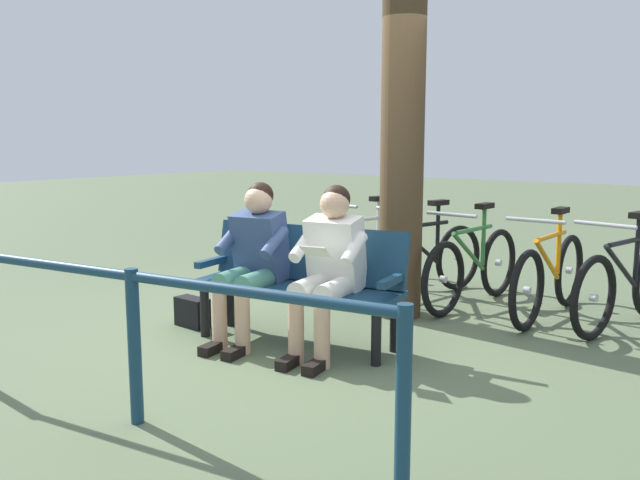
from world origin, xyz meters
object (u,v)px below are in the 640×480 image
(bicycle_orange, at_px, (625,284))
(bicycle_red, at_px, (367,253))
(person_reading, at_px, (329,262))
(handbag, at_px, (192,312))
(litter_bin, at_px, (335,261))
(bicycle_silver, at_px, (473,267))
(bench, at_px, (301,275))
(tree_trunk, at_px, (403,123))
(person_companion, at_px, (253,255))
(bicycle_purple, at_px, (424,261))
(bicycle_blue, at_px, (550,276))

(bicycle_orange, xyz_separation_m, bicycle_red, (2.48, -0.03, 0.00))
(person_reading, distance_m, handbag, 1.41)
(person_reading, xyz_separation_m, litter_bin, (0.86, -1.30, -0.28))
(person_reading, relative_size, bicycle_red, 0.72)
(bicycle_silver, height_order, bicycle_red, same)
(bench, bearing_deg, handbag, 4.72)
(tree_trunk, bearing_deg, litter_bin, -7.54)
(bench, distance_m, person_companion, 0.40)
(bicycle_orange, bearing_deg, tree_trunk, -52.94)
(bicycle_orange, relative_size, bicycle_purple, 1.01)
(handbag, distance_m, bicycle_red, 2.13)
(bicycle_purple, bearing_deg, person_reading, 21.61)
(handbag, bearing_deg, bench, -166.69)
(bicycle_silver, distance_m, bicycle_purple, 0.51)
(bench, relative_size, bicycle_red, 0.99)
(bench, height_order, bicycle_silver, bicycle_silver)
(bench, distance_m, bicycle_red, 1.96)
(litter_bin, relative_size, bicycle_red, 0.46)
(tree_trunk, distance_m, bicycle_red, 1.72)
(bicycle_red, bearing_deg, person_companion, 18.19)
(person_reading, relative_size, bicycle_blue, 0.71)
(bicycle_red, bearing_deg, bench, 27.69)
(handbag, distance_m, bicycle_blue, 3.03)
(bicycle_orange, bearing_deg, person_companion, -34.23)
(person_reading, xyz_separation_m, bicycle_red, (0.94, -1.97, -0.31))
(person_companion, bearing_deg, bicycle_silver, -122.87)
(handbag, bearing_deg, person_companion, -178.62)
(person_companion, distance_m, bicycle_red, 2.11)
(handbag, relative_size, bicycle_blue, 0.18)
(bench, xyz_separation_m, handbag, (0.96, 0.23, -0.39))
(person_reading, relative_size, bicycle_purple, 0.73)
(handbag, distance_m, bicycle_orange, 3.51)
(bicycle_orange, distance_m, bicycle_red, 2.48)
(litter_bin, distance_m, bicycle_red, 0.68)
(litter_bin, bearing_deg, person_reading, 123.65)
(person_companion, distance_m, bicycle_purple, 2.08)
(litter_bin, xyz_separation_m, bicycle_purple, (-0.62, -0.63, -0.02))
(person_companion, relative_size, bicycle_orange, 0.73)
(litter_bin, bearing_deg, bicycle_orange, -164.92)
(tree_trunk, bearing_deg, bicycle_blue, -146.38)
(bicycle_silver, bearing_deg, bench, -13.53)
(person_reading, bearing_deg, handbag, -3.69)
(bench, distance_m, tree_trunk, 1.59)
(person_companion, bearing_deg, bicycle_orange, -145.44)
(bench, xyz_separation_m, bicycle_red, (0.60, -1.86, -0.15))
(person_companion, relative_size, bicycle_blue, 0.71)
(person_companion, xyz_separation_m, bicycle_silver, (-0.90, -1.99, -0.30))
(bench, bearing_deg, bicycle_blue, -134.53)
(person_reading, bearing_deg, bicycle_silver, -106.52)
(person_reading, bearing_deg, bicycle_red, -73.19)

